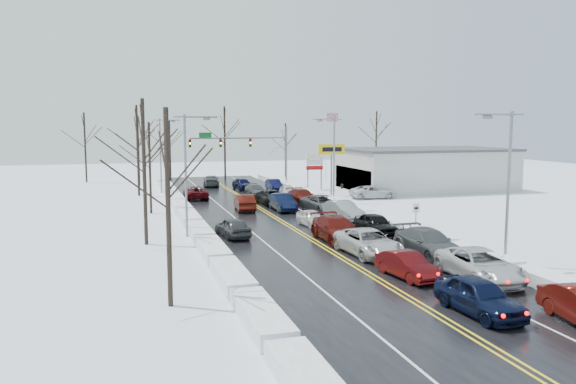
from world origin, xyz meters
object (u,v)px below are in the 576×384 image
object	(u,v)px
traffic_signal_mast	(250,146)
dealership_building	(425,169)
flagpole	(327,141)
queued_car_0	(478,314)
oncoming_car_0	(245,211)
tires_plus_sign	(332,153)

from	to	relation	value
traffic_signal_mast	dealership_building	distance (m)	23.01
flagpole	queued_car_0	xyz separation A→B (m)	(-13.33, -54.93, -5.93)
flagpole	dealership_building	size ratio (longest dim) A/B	0.49
flagpole	queued_car_0	bearing A→B (deg)	-103.64
queued_car_0	oncoming_car_0	xyz separation A→B (m)	(-3.58, 32.18, 0.00)
tires_plus_sign	queued_car_0	bearing A→B (deg)	-101.95
traffic_signal_mast	tires_plus_sign	xyz separation A→B (m)	(7.05, -12.00, -0.49)
flagpole	oncoming_car_0	distance (m)	28.96
traffic_signal_mast	flagpole	distance (m)	11.90
tires_plus_sign	dealership_building	distance (m)	13.82
tires_plus_sign	queued_car_0	distance (m)	42.12
traffic_signal_mast	oncoming_car_0	bearing A→B (deg)	-104.04
flagpole	oncoming_car_0	world-z (taller)	flagpole
queued_car_0	dealership_building	bearing A→B (deg)	59.22
dealership_building	oncoming_car_0	size ratio (longest dim) A/B	4.28
traffic_signal_mast	oncoming_car_0	world-z (taller)	traffic_signal_mast
traffic_signal_mast	queued_car_0	distance (m)	53.22
flagpole	oncoming_car_0	bearing A→B (deg)	-126.62
dealership_building	flagpole	bearing A→B (deg)	126.27
traffic_signal_mast	oncoming_car_0	size ratio (longest dim) A/B	2.79
flagpole	oncoming_car_0	xyz separation A→B (m)	(-16.91, -22.75, -5.93)
traffic_signal_mast	queued_car_0	world-z (taller)	traffic_signal_mast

